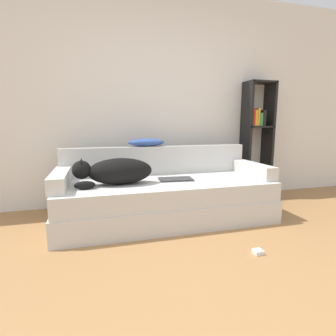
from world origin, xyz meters
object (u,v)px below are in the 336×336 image
object	(u,v)px
dog	(115,171)
throw_pillow	(146,142)
couch	(166,200)
power_adapter	(258,252)
bookshelf	(257,133)
laptop	(176,179)

from	to	relation	value
dog	throw_pillow	xyz separation A→B (m)	(0.41, 0.46, 0.25)
couch	dog	world-z (taller)	dog
power_adapter	couch	bearing A→B (deg)	118.19
couch	throw_pillow	distance (m)	0.74
throw_pillow	power_adapter	xyz separation A→B (m)	(0.64, -1.37, -0.80)
throw_pillow	power_adapter	size ratio (longest dim) A/B	5.86
throw_pillow	bookshelf	distance (m)	1.62
dog	laptop	bearing A→B (deg)	3.70
laptop	bookshelf	size ratio (longest dim) A/B	0.23
power_adapter	laptop	bearing A→B (deg)	113.24
throw_pillow	bookshelf	size ratio (longest dim) A/B	0.27
laptop	couch	bearing A→B (deg)	177.51
couch	power_adapter	size ratio (longest dim) A/B	30.57
couch	laptop	bearing A→B (deg)	-7.42
dog	power_adapter	world-z (taller)	dog
dog	power_adapter	size ratio (longest dim) A/B	10.52
dog	laptop	size ratio (longest dim) A/B	2.07
couch	power_adapter	distance (m)	1.11
couch	laptop	xyz separation A→B (m)	(0.11, -0.01, 0.23)
couch	bookshelf	world-z (taller)	bookshelf
couch	throw_pillow	size ratio (longest dim) A/B	5.21
throw_pillow	dog	bearing A→B (deg)	-131.30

